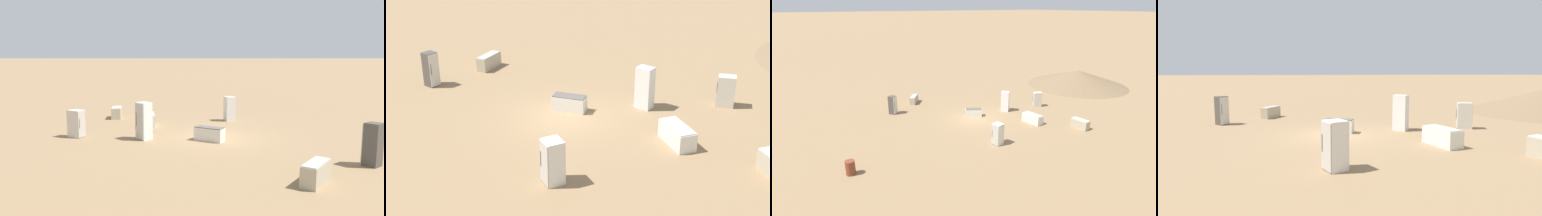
# 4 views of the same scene
# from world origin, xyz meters

# --- Properties ---
(ground_plane) EXTENTS (1000.00, 1000.00, 0.00)m
(ground_plane) POSITION_xyz_m (0.00, 0.00, 0.00)
(ground_plane) COLOR #937551
(discarded_fridge_0) EXTENTS (0.96, 1.88, 0.79)m
(discarded_fridge_0) POSITION_xyz_m (3.88, -3.33, 0.39)
(discarded_fridge_0) COLOR silver
(discarded_fridge_0) RESTS_ON ground_plane
(discarded_fridge_1) EXTENTS (0.83, 0.84, 1.73)m
(discarded_fridge_1) POSITION_xyz_m (-5.80, 5.32, 0.87)
(discarded_fridge_1) COLOR #4C4742
(discarded_fridge_1) RESTS_ON ground_plane
(discarded_fridge_2) EXTENTS (0.81, 0.83, 1.63)m
(discarded_fridge_2) POSITION_xyz_m (-1.42, -5.15, 0.81)
(discarded_fridge_2) COLOR silver
(discarded_fridge_2) RESTS_ON ground_plane
(discarded_fridge_3) EXTENTS (1.62, 1.31, 0.72)m
(discarded_fridge_3) POSITION_xyz_m (0.36, 0.78, 0.36)
(discarded_fridge_3) COLOR silver
(discarded_fridge_3) RESTS_ON ground_plane
(discarded_fridge_4) EXTENTS (0.95, 0.85, 1.47)m
(discarded_fridge_4) POSITION_xyz_m (7.46, -0.26, 0.73)
(discarded_fridge_4) COLOR beige
(discarded_fridge_4) RESTS_ON ground_plane
(discarded_fridge_5) EXTENTS (0.75, 1.51, 0.78)m
(discarded_fridge_5) POSITION_xyz_m (6.37, -6.36, 0.39)
(discarded_fridge_5) COLOR #B2A88E
(discarded_fridge_5) RESTS_ON ground_plane
(discarded_fridge_6) EXTENTS (0.92, 0.93, 1.95)m
(discarded_fridge_6) POSITION_xyz_m (3.77, 0.36, 0.98)
(discarded_fridge_6) COLOR white
(discarded_fridge_6) RESTS_ON ground_plane
(discarded_fridge_7) EXTENTS (1.41, 1.61, 0.77)m
(discarded_fridge_7) POSITION_xyz_m (-2.81, 7.37, 0.39)
(discarded_fridge_7) COLOR #B2A88E
(discarded_fridge_7) RESTS_ON ground_plane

